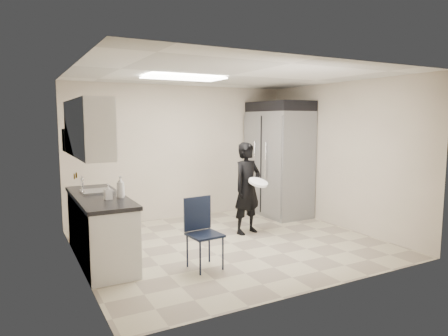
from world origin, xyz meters
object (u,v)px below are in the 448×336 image
lower_counter (100,230)px  folding_chair (205,235)px  commercial_fridge (279,163)px  man_tuxedo (247,188)px

lower_counter → folding_chair: bearing=-40.6°
commercial_fridge → folding_chair: (-2.65, -2.05, -0.60)m
commercial_fridge → man_tuxedo: commercial_fridge is taller
commercial_fridge → man_tuxedo: (-1.29, -0.89, -0.27)m
lower_counter → folding_chair: 1.49m
lower_counter → folding_chair: size_ratio=2.11×
commercial_fridge → folding_chair: 3.40m
folding_chair → man_tuxedo: 1.81m
lower_counter → commercial_fridge: bearing=15.9°
lower_counter → man_tuxedo: man_tuxedo is taller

